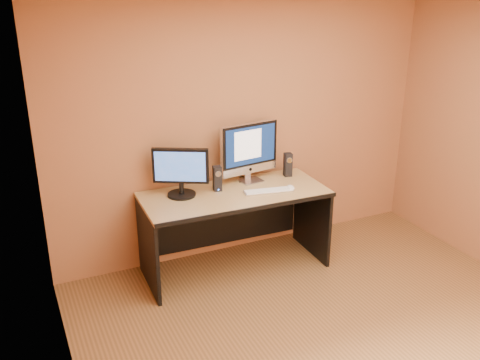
% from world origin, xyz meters
% --- Properties ---
extents(floor, '(4.00, 4.00, 0.00)m').
position_xyz_m(floor, '(0.00, 0.00, 0.00)').
color(floor, brown).
rests_on(floor, ground).
extents(walls, '(4.00, 4.00, 2.60)m').
position_xyz_m(walls, '(0.00, 0.00, 1.30)').
color(walls, '#8F5E3A').
rests_on(walls, ground).
extents(desk, '(1.77, 0.82, 0.81)m').
position_xyz_m(desk, '(-0.32, 1.58, 0.40)').
color(desk, '#A68353').
rests_on(desk, ground).
extents(imac, '(0.65, 0.31, 0.60)m').
position_xyz_m(imac, '(-0.05, 1.78, 1.11)').
color(imac, silver).
rests_on(imac, desk).
extents(second_monitor, '(0.59, 0.48, 0.46)m').
position_xyz_m(second_monitor, '(-0.79, 1.72, 1.04)').
color(second_monitor, black).
rests_on(second_monitor, desk).
extents(speaker_left, '(0.08, 0.09, 0.24)m').
position_xyz_m(speaker_left, '(-0.44, 1.70, 0.93)').
color(speaker_left, black).
rests_on(speaker_left, desk).
extents(speaker_right, '(0.09, 0.09, 0.24)m').
position_xyz_m(speaker_right, '(0.36, 1.76, 0.93)').
color(speaker_right, black).
rests_on(speaker_right, desk).
extents(keyboard, '(0.49, 0.21, 0.02)m').
position_xyz_m(keyboard, '(-0.02, 1.46, 0.82)').
color(keyboard, silver).
rests_on(keyboard, desk).
extents(mouse, '(0.08, 0.12, 0.04)m').
position_xyz_m(mouse, '(0.21, 1.43, 0.83)').
color(mouse, white).
rests_on(mouse, desk).
extents(cable_a, '(0.07, 0.23, 0.01)m').
position_xyz_m(cable_a, '(-0.06, 1.89, 0.81)').
color(cable_a, black).
rests_on(cable_a, desk).
extents(cable_b, '(0.10, 0.18, 0.01)m').
position_xyz_m(cable_b, '(-0.12, 1.88, 0.81)').
color(cable_b, black).
rests_on(cable_b, desk).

